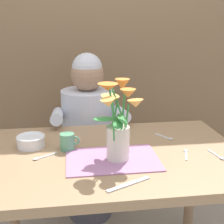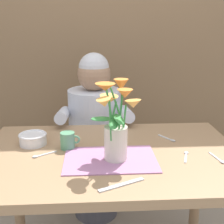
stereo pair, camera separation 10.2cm
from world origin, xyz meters
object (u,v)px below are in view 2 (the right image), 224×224
at_px(tea_cup, 68,140).
at_px(ceramic_bowl, 33,139).
at_px(flower_vase, 115,123).
at_px(seated_person, 95,140).
at_px(dinner_knife, 122,185).

bearing_deg(tea_cup, ceramic_bowl, 160.65).
height_order(flower_vase, ceramic_bowl, flower_vase).
height_order(seated_person, flower_vase, seated_person).
bearing_deg(seated_person, dinner_knife, -85.38).
relative_size(seated_person, flower_vase, 3.28).
bearing_deg(flower_vase, tea_cup, 147.59).
height_order(ceramic_bowl, dinner_knife, ceramic_bowl).
relative_size(seated_person, ceramic_bowl, 8.35).
bearing_deg(seated_person, tea_cup, -104.27).
bearing_deg(flower_vase, ceramic_bowl, 153.10).
relative_size(ceramic_bowl, dinner_knife, 0.72).
height_order(ceramic_bowl, tea_cup, tea_cup).
relative_size(flower_vase, ceramic_bowl, 2.54).
height_order(seated_person, dinner_knife, seated_person).
bearing_deg(ceramic_bowl, dinner_knife, -46.53).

